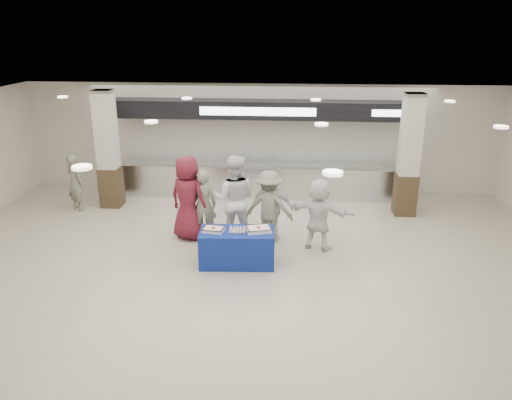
# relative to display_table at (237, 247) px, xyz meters

# --- Properties ---
(ground) EXTENTS (14.00, 14.00, 0.00)m
(ground) POSITION_rel_display_table_xyz_m (0.10, -0.88, -0.38)
(ground) COLOR beige
(ground) RESTS_ON ground
(serving_line) EXTENTS (8.70, 0.85, 2.80)m
(serving_line) POSITION_rel_display_table_xyz_m (0.11, 4.52, 0.78)
(serving_line) COLOR silver
(serving_line) RESTS_ON ground
(column_left) EXTENTS (0.55, 0.55, 3.20)m
(column_left) POSITION_rel_display_table_xyz_m (-3.90, 3.32, 1.15)
(column_left) COLOR #342718
(column_left) RESTS_ON ground
(column_right) EXTENTS (0.55, 0.55, 3.20)m
(column_right) POSITION_rel_display_table_xyz_m (4.10, 3.32, 1.15)
(column_right) COLOR #342718
(column_right) RESTS_ON ground
(display_table) EXTENTS (1.60, 0.87, 0.75)m
(display_table) POSITION_rel_display_table_xyz_m (0.00, 0.00, 0.00)
(display_table) COLOR navy
(display_table) RESTS_ON ground
(sheet_cake_left) EXTENTS (0.46, 0.38, 0.09)m
(sheet_cake_left) POSITION_rel_display_table_xyz_m (-0.48, -0.05, 0.42)
(sheet_cake_left) COLOR white
(sheet_cake_left) RESTS_ON display_table
(sheet_cake_right) EXTENTS (0.57, 0.50, 0.10)m
(sheet_cake_right) POSITION_rel_display_table_xyz_m (0.45, 0.03, 0.43)
(sheet_cake_right) COLOR white
(sheet_cake_right) RESTS_ON display_table
(cupcake_tray) EXTENTS (0.36, 0.28, 0.06)m
(cupcake_tray) POSITION_rel_display_table_xyz_m (0.01, -0.01, 0.40)
(cupcake_tray) COLOR #B8B9BE
(cupcake_tray) RESTS_ON display_table
(civilian_maroon) EXTENTS (1.15, 0.99, 2.00)m
(civilian_maroon) POSITION_rel_display_table_xyz_m (-1.29, 1.27, 0.62)
(civilian_maroon) COLOR maroon
(civilian_maroon) RESTS_ON ground
(soldier_a) EXTENTS (0.67, 0.48, 1.69)m
(soldier_a) POSITION_rel_display_table_xyz_m (-0.93, 1.26, 0.47)
(soldier_a) COLOR slate
(soldier_a) RESTS_ON ground
(chef_tall) EXTENTS (1.01, 0.80, 2.05)m
(chef_tall) POSITION_rel_display_table_xyz_m (-0.20, 1.22, 0.65)
(chef_tall) COLOR white
(chef_tall) RESTS_ON ground
(chef_short) EXTENTS (1.04, 0.59, 1.67)m
(chef_short) POSITION_rel_display_table_xyz_m (0.67, 1.27, 0.46)
(chef_short) COLOR white
(chef_short) RESTS_ON ground
(soldier_b) EXTENTS (1.18, 0.79, 1.71)m
(soldier_b) POSITION_rel_display_table_xyz_m (0.60, 1.22, 0.48)
(soldier_b) COLOR slate
(soldier_b) RESTS_ON ground
(civilian_white) EXTENTS (1.60, 0.96, 1.65)m
(civilian_white) POSITION_rel_display_table_xyz_m (1.72, 0.92, 0.45)
(civilian_white) COLOR white
(civilian_white) RESTS_ON ground
(soldier_bg) EXTENTS (0.68, 0.63, 1.56)m
(soldier_bg) POSITION_rel_display_table_xyz_m (-4.73, 2.92, 0.41)
(soldier_bg) COLOR slate
(soldier_bg) RESTS_ON ground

